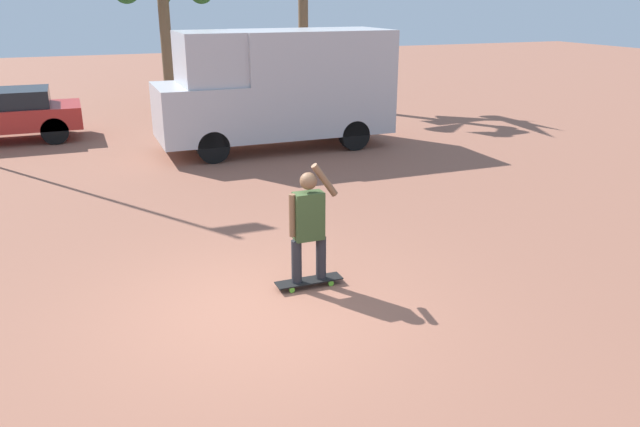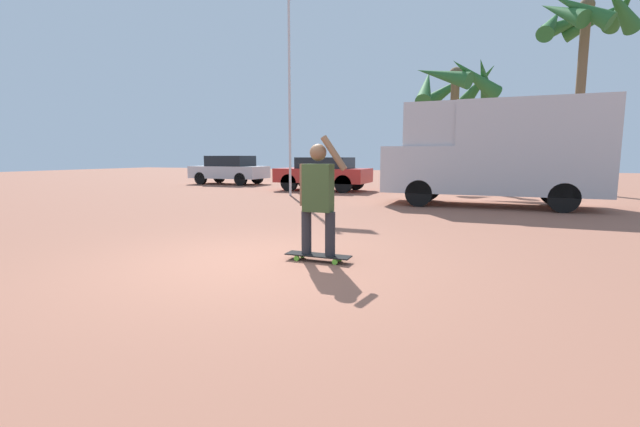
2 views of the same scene
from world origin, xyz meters
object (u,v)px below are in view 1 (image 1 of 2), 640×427
(person_skateboarder, at_px, (309,221))
(camper_van, at_px, (280,86))
(skateboard, at_px, (309,281))
(parked_car_red, at_px, (6,113))

(person_skateboarder, distance_m, camper_van, 8.47)
(skateboard, xyz_separation_m, camper_van, (2.26, 8.13, 1.54))
(skateboard, height_order, parked_car_red, parked_car_red)
(person_skateboarder, bearing_deg, parked_car_red, 110.96)
(skateboard, bearing_deg, parked_car_red, 110.97)
(person_skateboarder, bearing_deg, skateboard, 0.00)
(person_skateboarder, distance_m, parked_car_red, 12.43)
(person_skateboarder, bearing_deg, camper_van, 74.48)
(person_skateboarder, xyz_separation_m, parked_car_red, (-4.45, 11.61, -0.19))
(camper_van, xyz_separation_m, parked_car_red, (-6.71, 3.47, -0.85))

